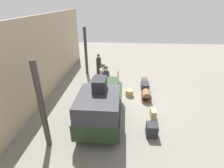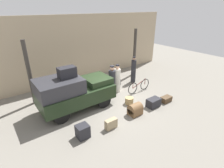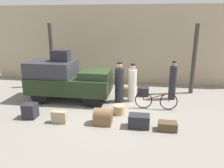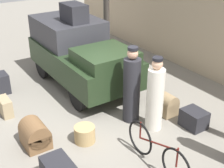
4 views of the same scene
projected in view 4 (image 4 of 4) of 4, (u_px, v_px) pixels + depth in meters
ground_plane at (101, 117)px, 7.74m from camera, size 30.00×30.00×0.00m
station_building_facade at (223, 6)px, 8.76m from camera, size 16.00×0.15×4.50m
canopy_pillar_left at (106, 8)px, 10.79m from camera, size 0.21×0.21×3.50m
truck at (80, 52)px, 9.05m from camera, size 3.80×1.80×1.84m
bicycle at (157, 151)px, 5.96m from camera, size 1.78×0.04×0.78m
wicker_basket at (85, 134)px, 6.78m from camera, size 0.46×0.46×0.37m
conductor_in_dark_uniform at (155, 97)px, 6.98m from camera, size 0.39×0.39×1.77m
porter_lifting_near_truck at (132, 88)px, 7.28m from camera, size 0.40×0.40×1.87m
suitcase_tan_flat at (194, 119)px, 7.28m from camera, size 0.56×0.46×0.43m
suitcase_small_leather at (5, 107)px, 7.76m from camera, size 0.55×0.24×0.45m
suitcase_black_upright at (35, 135)px, 6.62m from camera, size 0.65×0.51×0.59m
trunk_barrel_dark at (168, 105)px, 7.75m from camera, size 0.42×0.41×0.56m
trunk_large_brown at (0, 84)px, 8.80m from camera, size 0.50×0.46×0.57m
trunk_on_truck_roof at (74, 13)px, 8.73m from camera, size 0.82×0.52×0.51m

